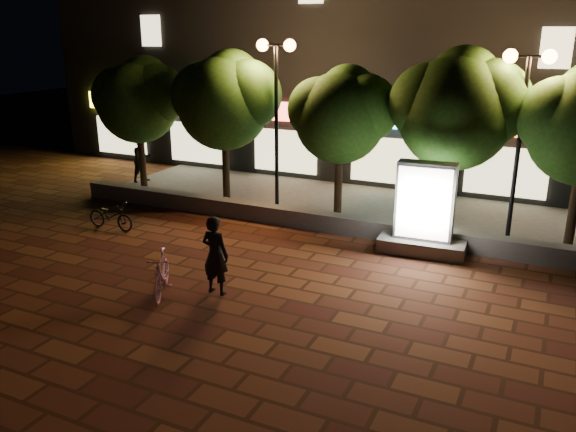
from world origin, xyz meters
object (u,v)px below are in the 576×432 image
Objects in this scene: street_lamp_right at (525,97)px; rider at (215,255)px; scooter_parked at (111,216)px; pedestrian at (142,159)px; tree_right at (458,106)px; street_lamp_left at (276,82)px; ad_kiosk at (424,217)px; tree_mid at (343,112)px; tree_left at (226,97)px; tree_far_left at (140,97)px; scooter_pink at (162,273)px.

rider is at bearing -131.64° from street_lamp_right.
scooter_parked is 5.29m from pedestrian.
tree_right is 5.38m from street_lamp_left.
street_lamp_left is 2.18× the size of ad_kiosk.
pedestrian is at bearing 176.08° from tree_mid.
ad_kiosk is at bearing -15.85° from tree_left.
tree_mid is 7.40m from scooter_parked.
street_lamp_right is 2.10× the size of ad_kiosk.
ad_kiosk is (-0.29, -1.99, -2.61)m from tree_right.
rider is at bearing -42.29° from tree_far_left.
tree_left is 7.70m from ad_kiosk.
tree_right is 3.27× the size of scooter_parked.
street_lamp_left is 6.29m from scooter_parked.
scooter_pink is at bearing -132.51° from ad_kiosk.
tree_far_left is at bearing 180.00° from tree_mid.
tree_far_left reaches higher than scooter_parked.
scooter_pink reaches higher than scooter_parked.
tree_left reaches higher than pedestrian.
tree_right is 3.29m from ad_kiosk.
tree_mid is at bearing 146.56° from ad_kiosk.
pedestrian reaches higher than scooter_parked.
street_lamp_left is 3.24× the size of scooter_pink.
rider is at bearing -61.18° from tree_left.
pedestrian is (-4.05, 0.55, -2.51)m from tree_left.
tree_right is 8.99m from scooter_pink.
scooter_pink is 1.24m from rider.
tree_far_left is at bearing 169.28° from ad_kiosk.
tree_right is at bearing 170.90° from street_lamp_right.
pedestrian is at bearing 177.22° from tree_right.
street_lamp_left is (-5.36, -0.26, 0.46)m from tree_right.
street_lamp_left is at bearing -71.30° from rider.
tree_mid reaches higher than scooter_parked.
street_lamp_left reaches higher than tree_right.
pedestrian reaches higher than rider.
ad_kiosk reaches higher than scooter_parked.
street_lamp_left reaches higher than tree_far_left.
tree_right is 1.70m from street_lamp_right.
street_lamp_left reaches higher than scooter_pink.
street_lamp_left is (-2.05, -0.26, 0.81)m from tree_mid.
scooter_parked is (-5.03, 2.32, -0.48)m from rider.
tree_mid is at bearing -90.01° from rider.
scooter_parked is (-8.82, -4.06, -3.16)m from tree_right.
tree_right is at bearing 81.66° from ad_kiosk.
tree_left is 2.85× the size of pedestrian.
street_lamp_left is at bearing 161.17° from ad_kiosk.
street_lamp_left is at bearing -172.69° from tree_mid.
pedestrian is at bearing 28.26° from scooter_parked.
rider is (-3.79, -6.38, -2.68)m from tree_right.
rider is 1.15× the size of scooter_parked.
tree_mid is 2.22m from street_lamp_left.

